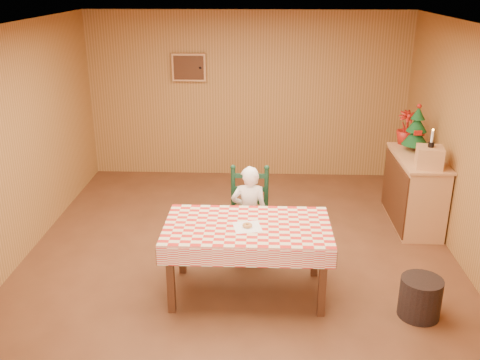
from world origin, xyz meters
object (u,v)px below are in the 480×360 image
Objects in this scene: seated_child at (249,213)px; storage_bin at (420,298)px; crate at (429,157)px; ladder_chair at (249,216)px; shelf_unit at (414,190)px; dining_table at (247,232)px; christmas_tree at (416,130)px.

seated_child is 2.84× the size of storage_bin.
crate is 1.94m from storage_bin.
seated_child is (-0.00, -0.06, 0.06)m from ladder_chair.
ladder_chair is at bearing -155.66° from shelf_unit.
storage_bin is at bearing -34.07° from ladder_chair.
dining_table reaches higher than storage_bin.
ladder_chair is at bearing 145.93° from storage_bin.
dining_table is at bearing 168.56° from storage_bin.
christmas_tree reaches higher than shelf_unit.
shelf_unit is (2.11, 1.01, -0.10)m from seated_child.
crate reaches higher than seated_child.
ladder_chair is 0.08m from seated_child.
shelf_unit is 0.79m from christmas_tree.
christmas_tree is (2.12, 1.99, 0.52)m from dining_table.
seated_child is 2.26m from crate.
seated_child is 2.01m from storage_bin.
ladder_chair is at bearing -165.32° from crate.
christmas_tree is at bearing 78.81° from storage_bin.
christmas_tree is (2.12, 1.26, 0.65)m from seated_child.
shelf_unit is 3.13× the size of storage_bin.
crate is (2.12, 0.61, 0.49)m from seated_child.
christmas_tree is 2.58m from storage_bin.
ladder_chair reaches higher than shelf_unit.
crate is at bearing -163.89° from seated_child.
seated_child is 3.75× the size of crate.
storage_bin is (1.66, -1.07, -0.36)m from seated_child.
shelf_unit is (2.11, 1.74, -0.22)m from dining_table.
ladder_chair is at bearing -90.00° from seated_child.
storage_bin is (1.66, -1.12, -0.31)m from ladder_chair.
dining_table is 1.34× the size of shelf_unit.
storage_bin is (-0.46, -1.68, -0.86)m from crate.
dining_table is at bearing -136.80° from christmas_tree.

